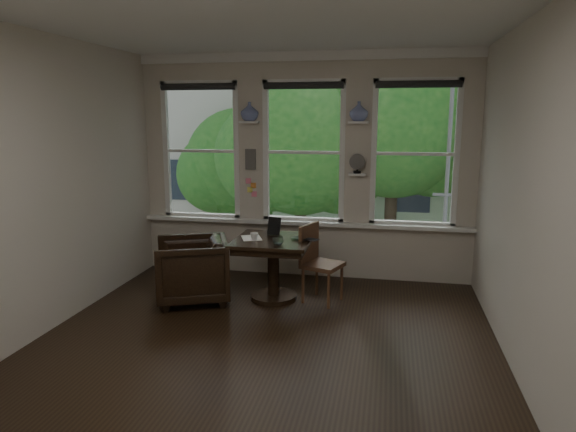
% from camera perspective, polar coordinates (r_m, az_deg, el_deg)
% --- Properties ---
extents(ground, '(4.50, 4.50, 0.00)m').
position_cam_1_polar(ground, '(5.22, -2.52, -13.68)').
color(ground, black).
rests_on(ground, ground).
extents(ceiling, '(4.50, 4.50, 0.00)m').
position_cam_1_polar(ceiling, '(4.81, -2.84, 20.85)').
color(ceiling, silver).
rests_on(ceiling, ground).
extents(wall_back, '(4.50, 0.00, 4.50)m').
position_cam_1_polar(wall_back, '(6.98, 1.78, 5.45)').
color(wall_back, beige).
rests_on(wall_back, ground).
extents(wall_front, '(4.50, 0.00, 4.50)m').
position_cam_1_polar(wall_front, '(2.70, -14.24, -3.95)').
color(wall_front, beige).
rests_on(wall_front, ground).
extents(wall_left, '(0.00, 4.50, 4.50)m').
position_cam_1_polar(wall_left, '(5.75, -25.02, 3.22)').
color(wall_left, beige).
rests_on(wall_left, ground).
extents(wall_right, '(0.00, 4.50, 4.50)m').
position_cam_1_polar(wall_right, '(4.78, 24.54, 1.85)').
color(wall_right, beige).
rests_on(wall_right, ground).
extents(window_left, '(1.10, 0.12, 1.90)m').
position_cam_1_polar(window_left, '(7.34, -9.54, 7.15)').
color(window_left, white).
rests_on(window_left, ground).
extents(window_center, '(1.10, 0.12, 1.90)m').
position_cam_1_polar(window_center, '(6.96, 1.79, 7.09)').
color(window_center, white).
rests_on(window_center, ground).
extents(window_right, '(1.10, 0.12, 1.90)m').
position_cam_1_polar(window_right, '(6.87, 13.89, 6.73)').
color(window_right, white).
rests_on(window_right, ground).
extents(shelf_left, '(0.26, 0.16, 0.03)m').
position_cam_1_polar(shelf_left, '(7.00, -4.28, 10.37)').
color(shelf_left, white).
rests_on(shelf_left, ground).
extents(shelf_right, '(0.26, 0.16, 0.03)m').
position_cam_1_polar(shelf_right, '(6.76, 7.84, 10.27)').
color(shelf_right, white).
rests_on(shelf_right, ground).
extents(intercom, '(0.14, 0.06, 0.28)m').
position_cam_1_polar(intercom, '(7.05, -4.16, 6.31)').
color(intercom, '#59544F').
rests_on(intercom, ground).
extents(sticky_notes, '(0.16, 0.01, 0.24)m').
position_cam_1_polar(sticky_notes, '(7.10, -4.11, 3.49)').
color(sticky_notes, pink).
rests_on(sticky_notes, ground).
extents(desk_fan, '(0.20, 0.20, 0.24)m').
position_cam_1_polar(desk_fan, '(6.77, 7.70, 5.44)').
color(desk_fan, '#59544F').
rests_on(desk_fan, ground).
extents(vase_left, '(0.24, 0.24, 0.25)m').
position_cam_1_polar(vase_left, '(7.00, -4.30, 11.51)').
color(vase_left, silver).
rests_on(vase_left, shelf_left).
extents(vase_right, '(0.24, 0.24, 0.25)m').
position_cam_1_polar(vase_right, '(6.76, 7.87, 11.45)').
color(vase_right, silver).
rests_on(vase_right, shelf_right).
extents(table, '(0.90, 0.90, 0.75)m').
position_cam_1_polar(table, '(6.19, -1.63, -5.92)').
color(table, black).
rests_on(table, ground).
extents(armchair_left, '(1.09, 1.07, 0.76)m').
position_cam_1_polar(armchair_left, '(6.23, -10.63, -5.91)').
color(armchair_left, black).
rests_on(armchair_left, ground).
extents(cushion_red, '(0.45, 0.45, 0.06)m').
position_cam_1_polar(cushion_red, '(6.22, -10.66, -5.31)').
color(cushion_red, maroon).
rests_on(cushion_red, armchair_left).
extents(side_chair_right, '(0.54, 0.54, 0.92)m').
position_cam_1_polar(side_chair_right, '(6.10, 3.88, -5.37)').
color(side_chair_right, '#442718').
rests_on(side_chair_right, ground).
extents(laptop, '(0.38, 0.32, 0.03)m').
position_cam_1_polar(laptop, '(5.96, 1.69, -2.71)').
color(laptop, black).
rests_on(laptop, table).
extents(mug, '(0.12, 0.12, 0.09)m').
position_cam_1_polar(mug, '(6.02, -3.77, -2.29)').
color(mug, white).
rests_on(mug, table).
extents(drinking_glass, '(0.13, 0.13, 0.10)m').
position_cam_1_polar(drinking_glass, '(5.79, -1.09, -2.76)').
color(drinking_glass, white).
rests_on(drinking_glass, table).
extents(tablet, '(0.17, 0.11, 0.22)m').
position_cam_1_polar(tablet, '(6.26, -1.55, -1.14)').
color(tablet, black).
rests_on(tablet, table).
extents(papers, '(0.32, 0.36, 0.00)m').
position_cam_1_polar(papers, '(6.14, -4.09, -2.44)').
color(papers, silver).
rests_on(papers, table).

